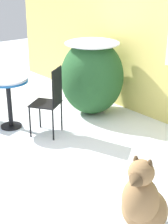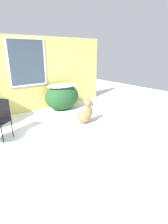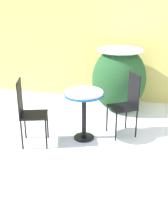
# 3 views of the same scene
# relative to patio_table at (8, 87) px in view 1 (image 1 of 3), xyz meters

# --- Properties ---
(ground_plane) EXTENTS (16.00, 16.00, 0.00)m
(ground_plane) POSITION_rel_patio_table_xyz_m (1.30, -0.19, -0.65)
(ground_plane) COLOR white
(shrub_left) EXTENTS (1.05, 1.07, 1.26)m
(shrub_left) POSITION_rel_patio_table_xyz_m (0.34, 1.38, 0.02)
(shrub_left) COLOR #235128
(shrub_left) RESTS_ON ground_plane
(patio_table) EXTENTS (0.61, 0.61, 0.80)m
(patio_table) POSITION_rel_patio_table_xyz_m (0.00, 0.00, 0.00)
(patio_table) COLOR black
(patio_table) RESTS_ON ground_plane
(patio_chair_near_table) EXTENTS (0.55, 0.55, 1.02)m
(patio_chair_near_table) POSITION_rel_patio_table_xyz_m (0.62, 0.34, -0.09)
(patio_chair_near_table) COLOR black
(patio_chair_near_table) RESTS_ON ground_plane
(dog) EXTENTS (0.54, 0.64, 0.82)m
(dog) POSITION_rel_patio_table_xyz_m (2.88, -0.21, -0.33)
(dog) COLOR #937047
(dog) RESTS_ON ground_plane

